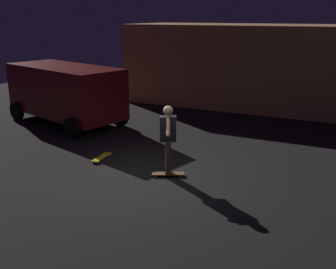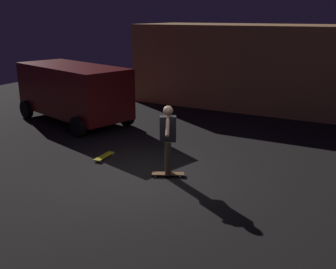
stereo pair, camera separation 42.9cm
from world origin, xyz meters
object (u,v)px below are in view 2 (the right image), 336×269
at_px(skateboard_ridden, 168,174).
at_px(skater, 168,135).
at_px(parked_van, 73,90).
at_px(skateboard_spare, 104,156).

height_order(skateboard_ridden, skater, skater).
distance_m(parked_van, skater, 6.21).
height_order(parked_van, skater, parked_van).
xyz_separation_m(parked_van, skater, (5.47, -2.94, -0.12)).
distance_m(parked_van, skateboard_ridden, 6.31).
bearing_deg(skateboard_ridden, skateboard_spare, 172.58).
bearing_deg(skater, parked_van, 151.75).
distance_m(parked_van, skateboard_spare, 4.42).
relative_size(parked_van, skateboard_spare, 6.24).
bearing_deg(skater, skateboard_spare, 172.58).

